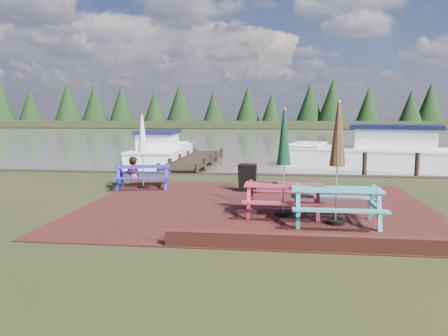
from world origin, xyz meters
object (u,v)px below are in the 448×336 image
Objects in this scene: chalkboard at (247,178)px; jetty at (197,160)px; picnic_table_teal at (337,183)px; boat_jetty at (161,152)px; picnic_table_blue at (143,163)px; person at (133,157)px; picnic_table_red at (283,179)px; boat_near at (377,154)px.

jetty is at bearing 117.03° from chalkboard.
boat_jetty is at bearing 120.31° from picnic_table_teal.
chalkboard is (3.43, -0.33, -0.39)m from picnic_table_blue.
picnic_table_blue is (-5.63, 4.04, -0.09)m from picnic_table_teal.
picnic_table_teal is 8.62m from person.
picnic_table_blue is 2.73× the size of chalkboard.
picnic_table_red reaches higher than jetty.
chalkboard is (-1.06, 3.03, -0.43)m from picnic_table_red.
picnic_table_teal is at bearing -53.09° from chalkboard.
person is at bearing 105.54° from picnic_table_blue.
picnic_table_teal is 13.11m from jetty.
picnic_table_blue is 12.08m from boat_near.
picnic_table_teal is at bearing -48.25° from picnic_table_blue.
chalkboard is 0.13× the size of boat_jetty.
chalkboard is 10.44m from boat_jetty.
picnic_table_teal reaches higher than boat_jetty.
picnic_table_red reaches higher than chalkboard.
boat_jetty is 0.75× the size of boat_near.
picnic_table_blue is at bearing 144.41° from picnic_table_red.
picnic_table_red is 0.38× the size of boat_jetty.
boat_jetty is at bearing -64.86° from person.
picnic_table_teal is at bearing 157.04° from person.
chalkboard is at bearing -62.45° from boat_jetty.
person reaches higher than boat_jetty.
boat_near is at bearing 74.06° from picnic_table_teal.
person is (-9.98, -6.29, 0.38)m from boat_near.
jetty is 8.82m from boat_near.
jetty is 5.27× the size of person.
picnic_table_teal reaches higher than boat_near.
boat_jetty is (-6.23, 12.09, -0.51)m from picnic_table_red.
boat_near is at bearing 61.66° from chalkboard.
person is at bearing 139.24° from picnic_table_teal.
boat_near is (10.86, -0.82, 0.10)m from boat_jetty.
boat_jetty is (-5.17, 9.06, -0.08)m from chalkboard.
jetty is 1.01× the size of boat_near.
boat_jetty is (-7.37, 12.77, -0.56)m from picnic_table_teal.
picnic_table_red is 1.05× the size of picnic_table_blue.
picnic_table_teal reaches higher than picnic_table_blue.
jetty is (-5.33, 11.95, -0.83)m from picnic_table_teal.
person is at bearing -100.56° from jetty.
boat_near is (8.81, 0.01, 0.37)m from jetty.
person is (-0.87, 1.63, 0.02)m from picnic_table_blue.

